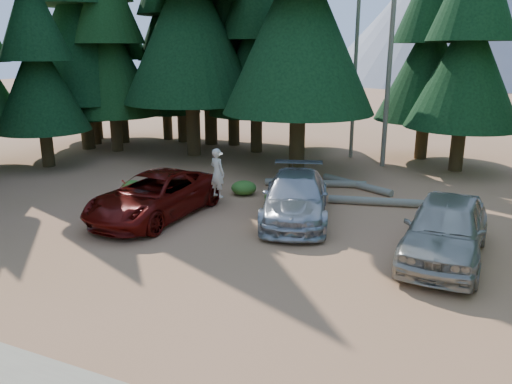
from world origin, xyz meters
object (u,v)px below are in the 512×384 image
red_pickup (155,196)px  silver_minivan_right (445,229)px  frisbee_player (217,173)px  log_left (315,183)px  log_right (394,202)px  silver_minivan_center (296,197)px  log_mid (356,185)px

red_pickup → silver_minivan_right: (9.63, 0.29, 0.11)m
frisbee_player → log_left: (2.18, 4.81, -1.34)m
frisbee_player → red_pickup: bearing=56.9°
frisbee_player → log_right: frisbee_player is taller
silver_minivan_center → log_mid: 4.97m
silver_minivan_center → frisbee_player: size_ratio=3.05×
log_left → silver_minivan_center: bearing=-99.4°
silver_minivan_center → log_right: bearing=26.6°
silver_minivan_center → silver_minivan_right: bearing=-34.2°
silver_minivan_right → silver_minivan_center: bearing=165.3°
log_left → red_pickup: bearing=-140.6°
red_pickup → frisbee_player: frisbee_player is taller
log_mid → log_right: log_right is taller
silver_minivan_right → log_left: silver_minivan_right is taller
frisbee_player → silver_minivan_center: bearing=-149.0°
log_left → log_mid: log_left is taller
log_right → silver_minivan_center: bearing=-149.6°
red_pickup → log_mid: red_pickup is taller
frisbee_player → log_mid: frisbee_player is taller
red_pickup → silver_minivan_right: bearing=3.7°
red_pickup → log_mid: bearing=51.6°
frisbee_player → log_left: 5.45m
red_pickup → log_left: bearing=59.0°
silver_minivan_center → log_right: (2.95, 2.81, -0.63)m
silver_minivan_right → log_left: 8.17m
silver_minivan_right → log_mid: 7.54m
silver_minivan_right → red_pickup: bearing=-175.7°
silver_minivan_center → frisbee_player: frisbee_player is taller
silver_minivan_right → frisbee_player: (-7.82, 1.04, 0.60)m
silver_minivan_center → log_mid: silver_minivan_center is taller
log_mid → log_right: 2.75m
silver_minivan_center → red_pickup: bearing=-175.0°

